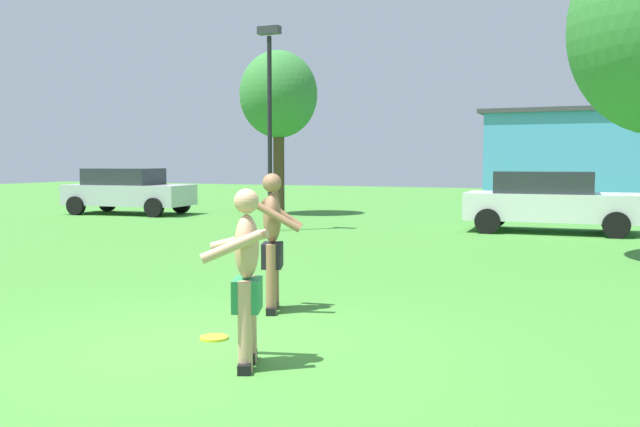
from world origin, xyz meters
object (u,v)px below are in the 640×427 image
object	(u,v)px
player_in_green	(246,274)
tree_right_field	(278,96)
car_white_far_end	(549,201)
frisbee	(214,338)
lamp_post	(270,105)
car_silver_near_post	(128,190)
player_near	(273,239)

from	to	relation	value
player_in_green	tree_right_field	distance (m)	17.65
car_white_far_end	tree_right_field	bearing A→B (deg)	165.05
frisbee	lamp_post	world-z (taller)	lamp_post
car_silver_near_post	player_in_green	bearing A→B (deg)	-47.71
player_near	player_in_green	distance (m)	2.29
car_white_far_end	frisbee	bearing A→B (deg)	-100.31
player_in_green	lamp_post	size ratio (longest dim) A/B	0.30
car_white_far_end	tree_right_field	distance (m)	9.91
frisbee	car_silver_near_post	world-z (taller)	car_silver_near_post
frisbee	player_in_green	bearing A→B (deg)	-41.56
frisbee	car_silver_near_post	size ratio (longest dim) A/B	0.07
lamp_post	tree_right_field	bearing A→B (deg)	114.40
player_in_green	lamp_post	xyz separation A→B (m)	(-5.31, 10.64, 2.45)
car_white_far_end	player_near	bearing A→B (deg)	-101.79
lamp_post	tree_right_field	distance (m)	5.52
lamp_post	frisbee	bearing A→B (deg)	-65.55
lamp_post	player_in_green	bearing A→B (deg)	-63.47
player_near	lamp_post	world-z (taller)	lamp_post
player_in_green	tree_right_field	xyz separation A→B (m)	(-7.57, 15.62, 3.20)
player_near	tree_right_field	size ratio (longest dim) A/B	0.31
frisbee	tree_right_field	size ratio (longest dim) A/B	0.05
player_in_green	frisbee	xyz separation A→B (m)	(-0.79, 0.70, -0.84)
frisbee	tree_right_field	xyz separation A→B (m)	(-6.78, 14.92, 4.03)
player_in_green	car_white_far_end	xyz separation A→B (m)	(1.48, 13.21, -0.02)
car_white_far_end	tree_right_field	xyz separation A→B (m)	(-9.05, 2.42, 3.22)
player_near	frisbee	size ratio (longest dim) A/B	5.78
player_near	player_in_green	xyz separation A→B (m)	(0.83, -2.13, -0.06)
car_silver_near_post	player_near	bearing A→B (deg)	-44.84
frisbee	car_white_far_end	world-z (taller)	car_white_far_end
frisbee	car_silver_near_post	xyz separation A→B (m)	(-11.63, 12.96, 0.81)
player_near	car_silver_near_post	world-z (taller)	player_near
car_silver_near_post	car_white_far_end	distance (m)	13.91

